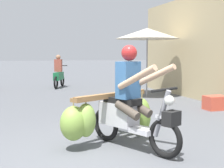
{
  "coord_description": "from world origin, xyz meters",
  "views": [
    {
      "loc": [
        -1.01,
        -3.84,
        1.45
      ],
      "look_at": [
        0.71,
        1.36,
        0.9
      ],
      "focal_mm": 48.7,
      "sensor_mm": 36.0,
      "label": 1
    }
  ],
  "objects_px": {
    "motorbike_distant_ahead_left": "(59,74)",
    "market_umbrella_near_shop": "(147,34)",
    "motorbike_main_loaded": "(118,111)",
    "produce_crate": "(215,103)"
  },
  "relations": [
    {
      "from": "motorbike_distant_ahead_left",
      "to": "market_umbrella_near_shop",
      "type": "height_order",
      "value": "market_umbrella_near_shop"
    },
    {
      "from": "motorbike_main_loaded",
      "to": "produce_crate",
      "type": "distance_m",
      "value": 3.96
    },
    {
      "from": "motorbike_distant_ahead_left",
      "to": "produce_crate",
      "type": "relative_size",
      "value": 2.72
    },
    {
      "from": "motorbike_main_loaded",
      "to": "market_umbrella_near_shop",
      "type": "height_order",
      "value": "market_umbrella_near_shop"
    },
    {
      "from": "motorbike_main_loaded",
      "to": "produce_crate",
      "type": "xyz_separation_m",
      "value": [
        3.39,
        2.02,
        -0.36
      ]
    },
    {
      "from": "motorbike_distant_ahead_left",
      "to": "produce_crate",
      "type": "distance_m",
      "value": 7.09
    },
    {
      "from": "market_umbrella_near_shop",
      "to": "produce_crate",
      "type": "relative_size",
      "value": 4.08
    },
    {
      "from": "motorbike_main_loaded",
      "to": "produce_crate",
      "type": "bearing_deg",
      "value": 30.75
    },
    {
      "from": "market_umbrella_near_shop",
      "to": "produce_crate",
      "type": "height_order",
      "value": "market_umbrella_near_shop"
    },
    {
      "from": "motorbike_distant_ahead_left",
      "to": "produce_crate",
      "type": "xyz_separation_m",
      "value": [
        3.1,
        -6.36,
        -0.39
      ]
    }
  ]
}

